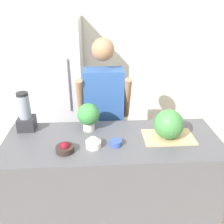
# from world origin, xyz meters

# --- Properties ---
(wall_back) EXTENTS (8.00, 0.06, 2.60)m
(wall_back) POSITION_xyz_m (0.00, 2.02, 1.30)
(wall_back) COLOR silver
(wall_back) RESTS_ON ground_plane
(counter_island) EXTENTS (1.87, 0.69, 0.91)m
(counter_island) POSITION_xyz_m (0.00, 0.35, 0.45)
(counter_island) COLOR #4C4C51
(counter_island) RESTS_ON ground_plane
(refrigerator) EXTENTS (0.73, 0.72, 1.79)m
(refrigerator) POSITION_xyz_m (-0.66, 1.63, 0.89)
(refrigerator) COLOR #B7B7BC
(refrigerator) RESTS_ON ground_plane
(person) EXTENTS (0.54, 0.27, 1.67)m
(person) POSITION_xyz_m (-0.05, 0.88, 0.86)
(person) COLOR #4C608C
(person) RESTS_ON ground_plane
(cutting_board) EXTENTS (0.44, 0.27, 0.01)m
(cutting_board) POSITION_xyz_m (0.49, 0.35, 0.91)
(cutting_board) COLOR tan
(cutting_board) RESTS_ON counter_island
(watermelon) EXTENTS (0.25, 0.25, 0.25)m
(watermelon) POSITION_xyz_m (0.48, 0.34, 1.05)
(watermelon) COLOR #3D7F3D
(watermelon) RESTS_ON cutting_board
(bowl_cherries) EXTENTS (0.15, 0.15, 0.09)m
(bowl_cherries) POSITION_xyz_m (-0.39, 0.20, 0.94)
(bowl_cherries) COLOR #2D231E
(bowl_cherries) RESTS_ON counter_island
(bowl_cream) EXTENTS (0.13, 0.13, 0.10)m
(bowl_cream) POSITION_xyz_m (-0.16, 0.25, 0.94)
(bowl_cream) COLOR white
(bowl_cream) RESTS_ON counter_island
(bowl_small_blue) EXTENTS (0.10, 0.10, 0.05)m
(bowl_small_blue) POSITION_xyz_m (0.03, 0.26, 0.93)
(bowl_small_blue) COLOR #334C9E
(bowl_small_blue) RESTS_ON counter_island
(blender) EXTENTS (0.15, 0.15, 0.36)m
(blender) POSITION_xyz_m (-0.77, 0.58, 1.06)
(blender) COLOR #28282D
(blender) RESTS_ON counter_island
(potted_plant) EXTENTS (0.20, 0.20, 0.26)m
(potted_plant) POSITION_xyz_m (-0.20, 0.53, 1.05)
(potted_plant) COLOR beige
(potted_plant) RESTS_ON counter_island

